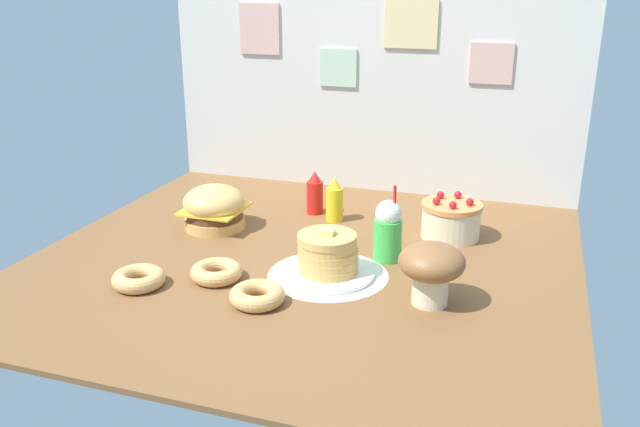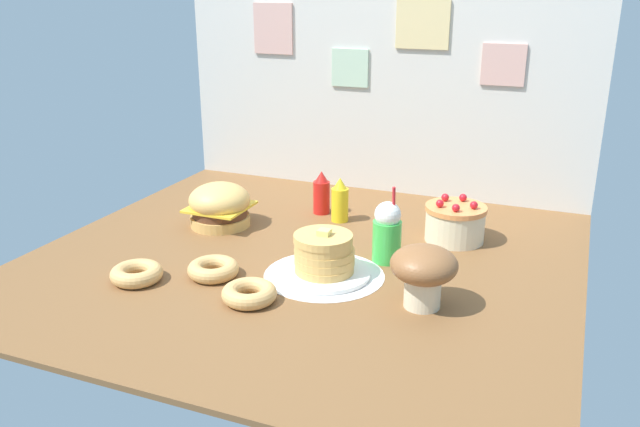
# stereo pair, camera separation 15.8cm
# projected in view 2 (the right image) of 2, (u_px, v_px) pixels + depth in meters

# --- Properties ---
(ground_plane) EXTENTS (2.08, 1.96, 0.02)m
(ground_plane) POSITION_uv_depth(u_px,v_px,m) (303.00, 260.00, 2.58)
(ground_plane) COLOR brown
(back_wall) EXTENTS (2.08, 0.04, 1.09)m
(back_wall) POSITION_uv_depth(u_px,v_px,m) (381.00, 82.00, 3.24)
(back_wall) COLOR beige
(back_wall) RESTS_ON ground_plane
(doily_mat) EXTENTS (0.45, 0.45, 0.00)m
(doily_mat) POSITION_uv_depth(u_px,v_px,m) (324.00, 275.00, 2.42)
(doily_mat) COLOR white
(doily_mat) RESTS_ON ground_plane
(burger) EXTENTS (0.27, 0.27, 0.19)m
(burger) POSITION_uv_depth(u_px,v_px,m) (220.00, 206.00, 2.89)
(burger) COLOR #DBA859
(burger) RESTS_ON ground_plane
(pancake_stack) EXTENTS (0.35, 0.35, 0.18)m
(pancake_stack) POSITION_uv_depth(u_px,v_px,m) (324.00, 257.00, 2.39)
(pancake_stack) COLOR white
(pancake_stack) RESTS_ON doily_mat
(layer_cake) EXTENTS (0.25, 0.25, 0.18)m
(layer_cake) POSITION_uv_depth(u_px,v_px,m) (455.00, 223.00, 2.72)
(layer_cake) COLOR beige
(layer_cake) RESTS_ON ground_plane
(ketchup_bottle) EXTENTS (0.08, 0.08, 0.20)m
(ketchup_bottle) POSITION_uv_depth(u_px,v_px,m) (321.00, 194.00, 3.04)
(ketchup_bottle) COLOR red
(ketchup_bottle) RESTS_ON ground_plane
(mustard_bottle) EXTENTS (0.08, 0.08, 0.20)m
(mustard_bottle) POSITION_uv_depth(u_px,v_px,m) (340.00, 201.00, 2.94)
(mustard_bottle) COLOR yellow
(mustard_bottle) RESTS_ON ground_plane
(cream_soda_cup) EXTENTS (0.11, 0.11, 0.30)m
(cream_soda_cup) POSITION_uv_depth(u_px,v_px,m) (387.00, 232.00, 2.50)
(cream_soda_cup) COLOR green
(cream_soda_cup) RESTS_ON ground_plane
(donut_pink_glaze) EXTENTS (0.19, 0.19, 0.06)m
(donut_pink_glaze) POSITION_uv_depth(u_px,v_px,m) (137.00, 273.00, 2.36)
(donut_pink_glaze) COLOR tan
(donut_pink_glaze) RESTS_ON ground_plane
(donut_chocolate) EXTENTS (0.19, 0.19, 0.06)m
(donut_chocolate) POSITION_uv_depth(u_px,v_px,m) (213.00, 269.00, 2.40)
(donut_chocolate) COLOR tan
(donut_chocolate) RESTS_ON ground_plane
(donut_vanilla) EXTENTS (0.19, 0.19, 0.06)m
(donut_vanilla) POSITION_uv_depth(u_px,v_px,m) (249.00, 293.00, 2.21)
(donut_vanilla) COLOR tan
(donut_vanilla) RESTS_ON ground_plane
(mushroom_stool) EXTENTS (0.22, 0.22, 0.21)m
(mushroom_stool) POSITION_uv_depth(u_px,v_px,m) (424.00, 270.00, 2.14)
(mushroom_stool) COLOR beige
(mushroom_stool) RESTS_ON ground_plane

